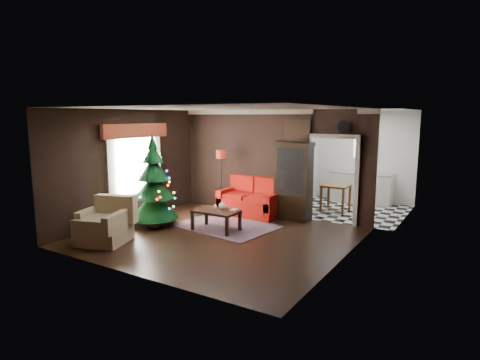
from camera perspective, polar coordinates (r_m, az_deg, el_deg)
The scene contains 26 objects.
floor at distance 8.90m, azimuth -3.09°, elevation -8.12°, with size 5.50×5.50×0.00m, color black.
ceiling at distance 8.50m, azimuth -3.25°, elevation 10.21°, with size 5.50×5.50×0.00m, color white.
wall_back at distance 10.72m, azimuth 4.52°, elevation 2.48°, with size 5.50×5.50×0.00m, color black.
wall_front at distance 6.73m, azimuth -15.46°, elevation -1.83°, with size 5.50×5.50×0.00m, color black.
wall_left at distance 10.40m, azimuth -15.69°, elevation 1.96°, with size 5.50×5.50×0.00m, color black.
wall_right at distance 7.38m, azimuth 14.61°, elevation -0.83°, with size 5.50×5.50×0.00m, color black.
doorway at distance 10.11m, azimuth 13.08°, elevation -0.14°, with size 1.10×0.10×2.10m, color silver, non-canonical shape.
left_window at distance 10.50m, azimuth -14.75°, elevation 2.34°, with size 0.05×1.60×1.40m, color white.
valance at distance 10.38m, azimuth -14.63°, elevation 6.82°, with size 0.12×2.10×0.35m, color #A53C2B.
kitchen_floor at distance 11.71m, azimuth 15.28°, elevation -4.19°, with size 3.00×3.00×0.00m, color silver.
kitchen_window at distance 12.85m, azimuth 17.46°, elevation 4.54°, with size 0.70×0.06×0.70m, color white.
rug at distance 9.72m, azimuth -2.06°, elevation -6.58°, with size 2.28×1.66×0.01m, color #4E3D49.
loveseat at distance 10.66m, azimuth 1.43°, elevation -2.43°, with size 1.70×0.90×1.00m, color #7F0005, non-canonical shape.
curio_cabinet at distance 10.25m, azimuth 7.62°, elevation -0.42°, with size 0.90×0.45×1.90m, color black, non-canonical shape.
floor_lamp at distance 11.06m, azimuth -2.69°, elevation -0.27°, with size 0.30×0.30×1.78m, color black, non-canonical shape.
christmas_tree at distance 9.76m, azimuth -12.22°, elevation -0.44°, with size 1.14×1.14×2.18m, color #0C3514, non-canonical shape.
armchair at distance 8.86m, azimuth -18.92°, elevation -5.60°, with size 0.97×0.97×0.99m, color tan, non-canonical shape.
coffee_table at distance 9.32m, azimuth -3.43°, elevation -5.75°, with size 1.05×0.63×0.47m, color black, non-canonical shape.
teapot at distance 9.28m, azimuth -2.58°, elevation -3.73°, with size 0.19×0.19×0.18m, color white, non-canonical shape.
cup_a at distance 9.57m, azimuth -3.60°, elevation -3.72°, with size 0.06×0.06×0.06m, color white.
cup_b at distance 9.47m, azimuth -2.76°, elevation -3.83°, with size 0.07×0.07×0.06m, color white.
book at distance 9.30m, azimuth -1.26°, elevation -3.63°, with size 0.15×0.02×0.20m, color tan.
wall_clock at distance 9.86m, azimuth 14.66°, elevation 7.35°, with size 0.32×0.32×0.06m, color white.
painting at distance 10.29m, azimuth 8.20°, elevation 6.89°, with size 0.62×0.05×0.52m, color #AA7D50.
kitchen_counter at distance 12.76m, azimuth 16.91°, elevation -1.13°, with size 1.80×0.60×0.90m, color beige.
kitchen_table at distance 11.44m, azimuth 13.49°, elevation -2.52°, with size 0.70×0.70×0.75m, color brown, non-canonical shape.
Camera 1 is at (4.88, -6.96, 2.65)m, focal length 29.88 mm.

